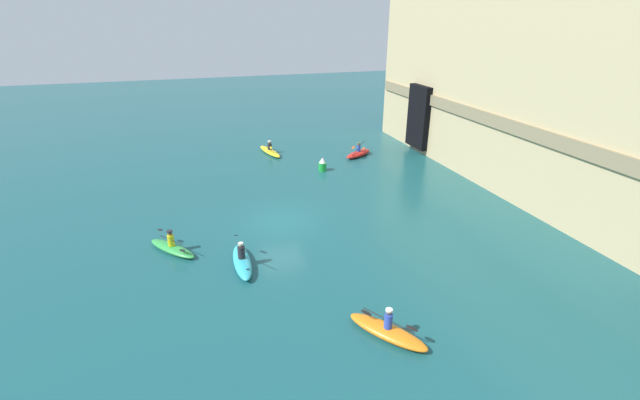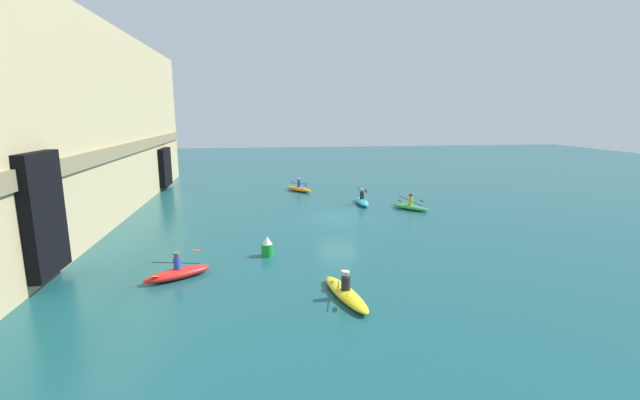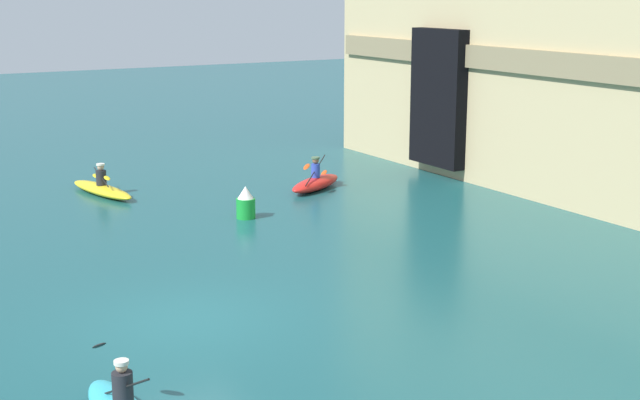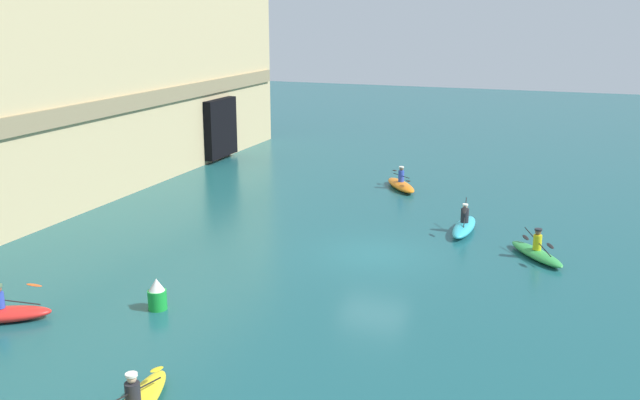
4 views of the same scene
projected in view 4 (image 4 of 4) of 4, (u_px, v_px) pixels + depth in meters
The scene contains 7 objects.
ground_plane at pixel (375, 255), 26.41m from camera, with size 120.00×120.00×0.00m, color #195156.
cliff_bluff at pixel (42, 71), 32.84m from camera, with size 37.24×6.66×12.19m.
kayak_red at pixel (1, 313), 20.69m from camera, with size 2.14×2.86×1.14m.
kayak_green at pixel (537, 252), 25.98m from camera, with size 2.79×2.42×1.12m.
kayak_orange at pixel (401, 185), 36.08m from camera, with size 2.99×2.42×1.16m.
kayak_cyan at pixel (464, 226), 29.06m from camera, with size 3.11×0.80×1.28m.
marker_buoy at pixel (157, 295), 21.49m from camera, with size 0.57×0.57×0.98m.
Camera 4 is at (-24.11, -6.87, 8.77)m, focal length 40.00 mm.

